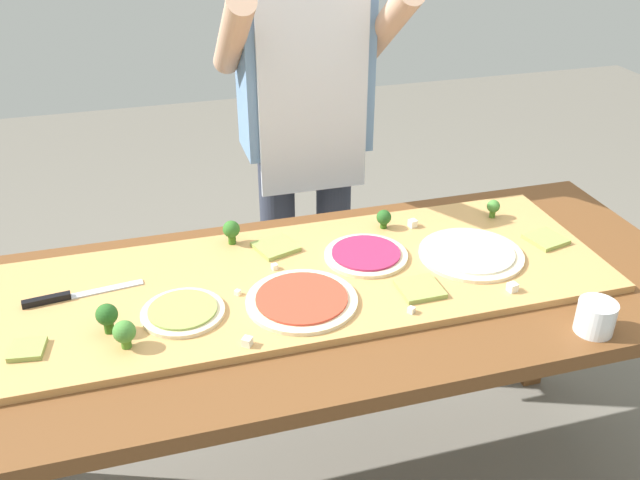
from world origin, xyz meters
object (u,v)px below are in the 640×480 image
at_px(pizza_whole_beet_magenta, 366,255).
at_px(cook_center, 305,118).
at_px(pizza_whole_pesto_green, 183,312).
at_px(pizza_slice_center, 276,247).
at_px(pizza_whole_white_garlic, 471,254).
at_px(cheese_crumble_d, 413,223).
at_px(chefs_knife, 67,296).
at_px(pizza_slice_near_left, 27,349).
at_px(cheese_crumble_a, 411,310).
at_px(broccoli_floret_front_mid, 384,218).
at_px(cheese_crumble_c, 275,267).
at_px(pizza_whole_tomato_red, 302,300).
at_px(broccoli_floret_back_mid, 107,316).
at_px(broccoli_floret_front_left, 493,207).
at_px(cheese_crumble_b, 238,292).
at_px(broccoli_floret_front_right, 231,230).
at_px(cheese_crumble_e, 247,342).
at_px(prep_table, 333,320).
at_px(pizza_slice_far_right, 546,239).
at_px(pizza_slice_near_right, 420,289).
at_px(flour_cup, 595,319).
at_px(cheese_crumble_f, 512,287).
at_px(broccoli_floret_back_right, 124,333).

relative_size(pizza_whole_beet_magenta, cook_center, 0.13).
height_order(pizza_whole_beet_magenta, pizza_whole_pesto_green, same).
bearing_deg(pizza_slice_center, pizza_whole_white_garlic, -20.13).
xyz_separation_m(pizza_whole_beet_magenta, cheese_crumble_d, (0.18, 0.12, 0.00)).
distance_m(chefs_knife, cook_center, 0.95).
distance_m(pizza_slice_near_left, cook_center, 1.12).
xyz_separation_m(pizza_whole_white_garlic, cheese_crumble_a, (-0.25, -0.20, 0.00)).
xyz_separation_m(broccoli_floret_front_mid, cheese_crumble_c, (-0.35, -0.13, -0.02)).
bearing_deg(pizza_whole_tomato_red, broccoli_floret_back_mid, 179.17).
bearing_deg(pizza_whole_white_garlic, broccoli_floret_back_mid, -175.17).
xyz_separation_m(pizza_slice_near_left, broccoli_floret_front_left, (1.26, 0.29, 0.03)).
xyz_separation_m(cheese_crumble_b, cook_center, (0.35, 0.65, 0.18)).
bearing_deg(broccoli_floret_front_right, broccoli_floret_front_mid, -3.99).
distance_m(pizza_whole_tomato_red, broccoli_floret_front_mid, 0.43).
relative_size(cheese_crumble_d, cheese_crumble_e, 1.05).
relative_size(broccoli_floret_front_mid, cheese_crumble_d, 2.65).
bearing_deg(prep_table, pizza_slice_far_right, 3.36).
height_order(prep_table, chefs_knife, chefs_knife).
height_order(broccoli_floret_front_left, cheese_crumble_d, broccoli_floret_front_left).
bearing_deg(broccoli_floret_front_left, broccoli_floret_front_mid, 175.43).
relative_size(chefs_knife, broccoli_floret_front_mid, 5.09).
xyz_separation_m(pizza_slice_far_right, cheese_crumble_a, (-0.49, -0.21, 0.00)).
relative_size(pizza_whole_tomato_red, broccoli_floret_front_left, 4.83).
distance_m(pizza_whole_beet_magenta, cook_center, 0.60).
relative_size(chefs_knife, cheese_crumble_a, 19.23).
bearing_deg(pizza_slice_near_right, pizza_slice_near_left, 179.11).
bearing_deg(pizza_slice_center, pizza_slice_near_right, -45.15).
height_order(prep_table, broccoli_floret_back_mid, broccoli_floret_back_mid).
bearing_deg(cheese_crumble_d, broccoli_floret_front_mid, 169.04).
relative_size(prep_table, cook_center, 1.13).
xyz_separation_m(pizza_whole_pesto_green, pizza_slice_near_right, (0.57, -0.06, -0.00)).
height_order(broccoli_floret_front_left, cheese_crumble_b, broccoli_floret_front_left).
height_order(pizza_whole_white_garlic, pizza_slice_far_right, pizza_whole_white_garlic).
relative_size(prep_table, flour_cup, 21.53).
xyz_separation_m(pizza_whole_beet_magenta, cheese_crumble_b, (-0.36, -0.08, -0.00)).
bearing_deg(cheese_crumble_f, pizza_slice_far_right, 42.23).
distance_m(broccoli_floret_front_mid, broccoli_floret_front_left, 0.33).
height_order(pizza_slice_near_right, flour_cup, flour_cup).
distance_m(pizza_whole_tomato_red, broccoli_floret_front_left, 0.70).
distance_m(broccoli_floret_back_right, cheese_crumble_d, 0.87).
distance_m(prep_table, cheese_crumble_c, 0.20).
relative_size(pizza_whole_white_garlic, cheese_crumble_b, 21.78).
relative_size(cheese_crumble_c, cheese_crumble_e, 0.72).
distance_m(pizza_slice_near_right, broccoli_floret_front_right, 0.54).
distance_m(broccoli_floret_front_right, flour_cup, 0.94).
height_order(chefs_knife, pizza_slice_near_left, chefs_knife).
bearing_deg(pizza_whole_pesto_green, pizza_slice_near_right, -6.09).
bearing_deg(broccoli_floret_front_right, pizza_slice_far_right, -15.12).
bearing_deg(broccoli_floret_front_mid, pizza_slice_far_right, -25.83).
xyz_separation_m(pizza_whole_beet_magenta, broccoli_floret_back_mid, (-0.66, -0.15, 0.04)).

